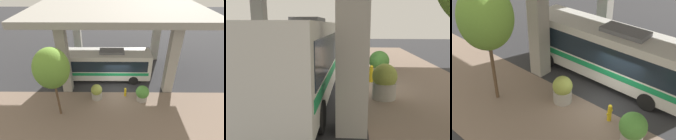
{
  "view_description": "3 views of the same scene",
  "coord_description": "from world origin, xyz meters",
  "views": [
    {
      "loc": [
        -13.93,
        0.45,
        11.33
      ],
      "look_at": [
        0.46,
        0.56,
        2.41
      ],
      "focal_mm": 28.0,
      "sensor_mm": 36.0,
      "label": 1
    },
    {
      "loc": [
        0.48,
        11.2,
        3.16
      ],
      "look_at": [
        1.27,
        -0.12,
        0.81
      ],
      "focal_mm": 35.0,
      "sensor_mm": 36.0,
      "label": 2
    },
    {
      "loc": [
        -10.05,
        -6.04,
        9.38
      ],
      "look_at": [
        -0.77,
        2.01,
        1.95
      ],
      "focal_mm": 45.0,
      "sensor_mm": 36.0,
      "label": 3
    }
  ],
  "objects": [
    {
      "name": "planter_middle",
      "position": [
        -0.88,
        2.01,
        0.77
      ],
      "size": [
        1.07,
        1.07,
        1.55
      ],
      "color": "#9E998E",
      "rests_on": "ground"
    },
    {
      "name": "street_tree_near",
      "position": [
        -2.96,
        5.01,
        4.64
      ],
      "size": [
        2.69,
        2.69,
        6.26
      ],
      "color": "brown",
      "rests_on": "ground"
    },
    {
      "name": "bus",
      "position": [
        2.62,
        1.62,
        1.9
      ],
      "size": [
        2.64,
        10.29,
        3.5
      ],
      "color": "silver",
      "rests_on": "ground"
    },
    {
      "name": "sidewalk_strip",
      "position": [
        -3.0,
        0.0,
        0.01
      ],
      "size": [
        6.0,
        40.0,
        0.02
      ],
      "color": "#7A6656",
      "rests_on": "ground"
    },
    {
      "name": "planter_front",
      "position": [
        -1.14,
        -2.31,
        0.81
      ],
      "size": [
        1.25,
        1.25,
        1.6
      ],
      "color": "#9E998E",
      "rests_on": "ground"
    },
    {
      "name": "ground_plane",
      "position": [
        0.0,
        0.0,
        0.0
      ],
      "size": [
        80.0,
        80.0,
        0.0
      ],
      "primitive_type": "plane",
      "color": "#2D2D30",
      "rests_on": "ground"
    },
    {
      "name": "fire_hydrant",
      "position": [
        -0.54,
        -0.75,
        0.49
      ],
      "size": [
        0.45,
        0.22,
        0.97
      ],
      "color": "gold",
      "rests_on": "ground"
    }
  ]
}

